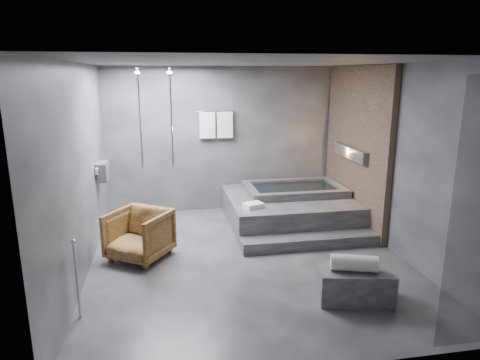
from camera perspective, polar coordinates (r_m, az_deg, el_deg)
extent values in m
plane|color=#29292B|center=(6.42, 1.06, -10.45)|extent=(5.00, 5.00, 0.00)
cube|color=#444446|center=(5.84, 1.19, 15.42)|extent=(4.50, 5.00, 0.04)
cube|color=#323236|center=(8.40, -2.23, 5.39)|extent=(4.50, 0.04, 2.80)
cube|color=#323236|center=(3.65, 8.87, -6.28)|extent=(4.50, 0.04, 2.80)
cube|color=#323236|center=(5.97, -20.59, 0.95)|extent=(0.04, 5.00, 2.80)
cube|color=#323236|center=(6.78, 20.14, 2.46)|extent=(0.04, 5.00, 2.80)
cube|color=#9E7B5D|center=(7.84, 15.22, 4.28)|extent=(0.10, 2.40, 2.78)
cube|color=#FF9938|center=(7.82, 14.64, 3.55)|extent=(0.14, 1.20, 0.20)
cube|color=slate|center=(7.36, -17.85, 1.12)|extent=(0.16, 0.42, 0.30)
imported|color=beige|center=(7.28, -17.84, 0.61)|extent=(0.08, 0.08, 0.21)
imported|color=beige|center=(7.48, -17.64, 0.74)|extent=(0.07, 0.07, 0.15)
cylinder|color=silver|center=(7.82, -9.15, 8.27)|extent=(0.04, 0.04, 1.80)
cylinder|color=silver|center=(7.82, -13.22, 8.09)|extent=(0.04, 0.04, 1.80)
cylinder|color=silver|center=(8.26, -3.25, 9.07)|extent=(0.75, 0.02, 0.02)
cube|color=white|center=(8.24, -4.39, 7.30)|extent=(0.30, 0.06, 0.50)
cube|color=white|center=(8.29, -2.03, 7.36)|extent=(0.30, 0.06, 0.50)
cylinder|color=silver|center=(5.13, -20.88, -12.42)|extent=(0.04, 0.04, 0.90)
cube|color=black|center=(4.50, 28.98, -4.65)|extent=(0.55, 0.01, 2.60)
cube|color=#2D2D30|center=(7.88, 6.53, -3.87)|extent=(2.20, 2.00, 0.50)
cube|color=#2D2D30|center=(6.88, 9.31, -8.08)|extent=(2.20, 0.36, 0.18)
cube|color=#313134|center=(5.46, 15.07, -13.30)|extent=(0.95, 0.65, 0.39)
imported|color=#452911|center=(6.47, -13.29, -7.11)|extent=(1.09, 1.10, 0.73)
cylinder|color=silver|center=(5.30, 14.99, -10.66)|extent=(0.58, 0.36, 0.20)
cube|color=white|center=(7.08, 1.79, -3.39)|extent=(0.36, 0.32, 0.08)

